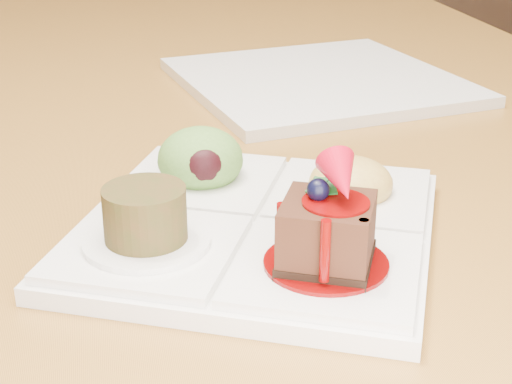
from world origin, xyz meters
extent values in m
cube|color=#9E6D29|center=(0.00, 0.00, 0.73)|extent=(1.00, 1.80, 0.04)
cylinder|color=#9E6D29|center=(0.44, 0.84, 0.35)|extent=(0.06, 0.06, 0.71)
cylinder|color=#311E10|center=(0.51, 0.10, 0.19)|extent=(0.03, 0.03, 0.38)
cube|color=silver|center=(0.02, -0.65, 0.76)|extent=(0.30, 0.30, 0.01)
cube|color=silver|center=(0.05, -0.72, 0.77)|extent=(0.14, 0.14, 0.01)
cube|color=silver|center=(-0.05, -0.67, 0.77)|extent=(0.14, 0.14, 0.01)
cube|color=silver|center=(0.00, -0.57, 0.77)|extent=(0.14, 0.14, 0.01)
cube|color=silver|center=(0.10, -0.62, 0.77)|extent=(0.14, 0.14, 0.01)
cylinder|color=#5F0303|center=(0.05, -0.72, 0.77)|extent=(0.07, 0.07, 0.00)
cube|color=black|center=(0.05, -0.72, 0.77)|extent=(0.07, 0.07, 0.01)
cube|color=#38190F|center=(0.05, -0.72, 0.79)|extent=(0.07, 0.07, 0.03)
cylinder|color=#5F0303|center=(0.05, -0.72, 0.81)|extent=(0.04, 0.04, 0.00)
sphere|color=black|center=(0.04, -0.72, 0.81)|extent=(0.01, 0.01, 0.01)
cone|color=#A80A1F|center=(0.06, -0.73, 0.82)|extent=(0.02, 0.04, 0.03)
cube|color=#114416|center=(0.05, -0.71, 0.81)|extent=(0.01, 0.01, 0.01)
cube|color=#114416|center=(0.05, -0.71, 0.81)|extent=(0.02, 0.02, 0.01)
cylinder|color=#5F0303|center=(0.04, -0.75, 0.79)|extent=(0.01, 0.01, 0.04)
cylinder|color=#5F0303|center=(0.06, -0.75, 0.79)|extent=(0.01, 0.01, 0.03)
cylinder|color=#5F0303|center=(0.02, -0.72, 0.79)|extent=(0.01, 0.01, 0.03)
cylinder|color=silver|center=(-0.05, -0.67, 0.77)|extent=(0.08, 0.08, 0.00)
cylinder|color=#462B14|center=(-0.05, -0.67, 0.79)|extent=(0.05, 0.05, 0.03)
cylinder|color=#4F3311|center=(-0.05, -0.67, 0.80)|extent=(0.04, 0.04, 0.00)
ellipsoid|color=#598C39|center=(0.00, -0.57, 0.78)|extent=(0.06, 0.06, 0.05)
ellipsoid|color=black|center=(0.00, -0.59, 0.78)|extent=(0.03, 0.02, 0.03)
ellipsoid|color=gold|center=(0.10, -0.62, 0.77)|extent=(0.06, 0.06, 0.04)
cube|color=#C6480E|center=(0.11, -0.62, 0.78)|extent=(0.02, 0.02, 0.01)
cube|color=#54771A|center=(0.10, -0.60, 0.78)|extent=(0.01, 0.02, 0.01)
cube|color=#C6480E|center=(0.09, -0.61, 0.78)|extent=(0.02, 0.02, 0.02)
cube|color=#54771A|center=(0.08, -0.62, 0.78)|extent=(0.02, 0.02, 0.01)
cube|color=#C6480E|center=(0.09, -0.63, 0.78)|extent=(0.02, 0.02, 0.01)
cube|color=#54771A|center=(0.11, -0.63, 0.78)|extent=(0.02, 0.02, 0.01)
cube|color=silver|center=(0.16, -0.30, 0.76)|extent=(0.33, 0.33, 0.01)
camera|label=1|loc=(-0.07, -1.11, 0.99)|focal=55.00mm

